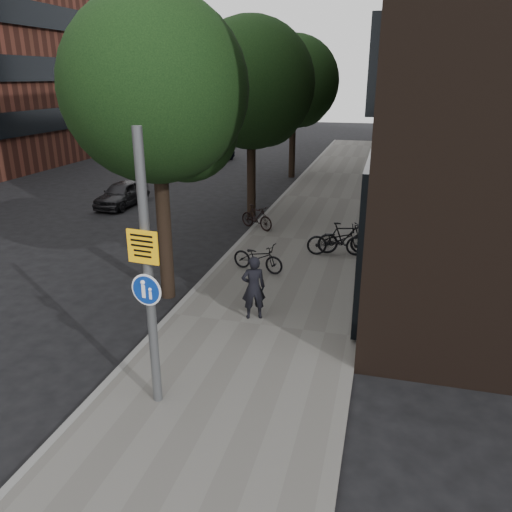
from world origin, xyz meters
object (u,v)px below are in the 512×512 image
(parked_bike_facade_near, at_px, (337,240))
(pedestrian, at_px, (253,288))
(signpost, at_px, (148,275))
(parked_car_near, at_px, (122,194))

(parked_bike_facade_near, bearing_deg, pedestrian, 152.78)
(pedestrian, bearing_deg, signpost, 54.99)
(pedestrian, distance_m, parked_bike_facade_near, 5.19)
(signpost, relative_size, parked_bike_facade_near, 2.52)
(signpost, height_order, parked_bike_facade_near, signpost)
(pedestrian, xyz_separation_m, parked_car_near, (-8.73, 9.53, -0.34))
(signpost, bearing_deg, parked_car_near, 127.24)
(pedestrian, distance_m, parked_car_near, 12.93)
(signpost, distance_m, parked_bike_facade_near, 9.02)
(pedestrian, height_order, parked_bike_facade_near, pedestrian)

